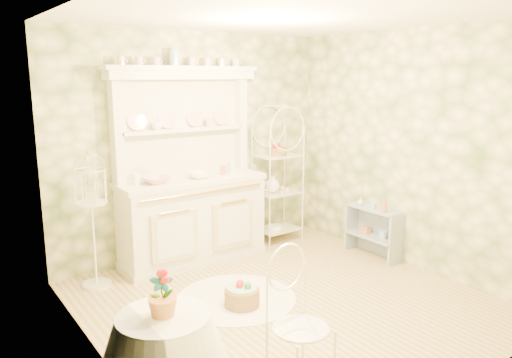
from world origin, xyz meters
TOP-DOWN VIEW (x-y plane):
  - floor at (0.00, 0.00)m, footprint 3.60×3.60m
  - ceiling at (0.00, 0.00)m, footprint 3.60×3.60m
  - wall_left at (-1.80, 0.00)m, footprint 3.60×3.60m
  - wall_right at (1.80, 0.00)m, footprint 3.60×3.60m
  - wall_back at (0.00, 1.80)m, footprint 3.60×3.60m
  - wall_front at (0.00, -1.80)m, footprint 3.60×3.60m
  - kitchen_dresser at (-0.20, 1.52)m, footprint 1.87×0.61m
  - bakers_rack at (1.09, 1.56)m, footprint 0.59×0.43m
  - side_shelf at (1.67, 0.38)m, footprint 0.29×0.72m
  - cafe_chair at (-0.76, -1.13)m, footprint 0.44×0.44m
  - birdcage_stand at (-1.40, 1.44)m, footprint 0.38×0.38m
  - floor_basket at (-0.40, 0.16)m, footprint 0.48×0.48m
  - lace_rug at (-0.36, 0.34)m, footprint 1.58×1.58m
  - bowl_floral at (-0.65, 1.51)m, footprint 0.35×0.35m
  - bowl_white at (-0.13, 1.46)m, footprint 0.32×0.32m
  - cup_left at (-0.54, 1.68)m, footprint 0.13×0.13m
  - cup_right at (0.13, 1.67)m, footprint 0.14×0.14m
  - potted_geranium at (-1.68, -0.87)m, footprint 0.17×0.14m
  - bottle_amber at (1.60, 0.18)m, footprint 0.08×0.08m
  - bottle_blue at (1.62, 0.35)m, footprint 0.05×0.05m
  - bottle_glass at (1.63, 0.57)m, footprint 0.07×0.07m

SIDE VIEW (x-z plane):
  - floor at x=0.00m, z-range 0.00..0.00m
  - lace_rug at x=-0.36m, z-range 0.00..0.01m
  - floor_basket at x=-0.40m, z-range 0.00..0.24m
  - side_shelf at x=1.67m, z-range 0.00..0.61m
  - cafe_chair at x=-0.76m, z-range 0.00..0.90m
  - bottle_glass at x=1.63m, z-range 0.60..0.69m
  - bottle_blue at x=1.62m, z-range 0.61..0.70m
  - bottle_amber at x=1.60m, z-range 0.60..0.76m
  - birdcage_stand at x=-1.40m, z-range 0.00..1.45m
  - potted_geranium at x=-1.68m, z-range 0.71..0.99m
  - bakers_rack at x=1.09m, z-range 0.00..1.85m
  - bowl_floral at x=-0.65m, z-range 0.98..1.06m
  - bowl_white at x=-0.13m, z-range 0.98..1.06m
  - kitchen_dresser at x=-0.20m, z-range 0.00..2.29m
  - wall_left at x=-1.80m, z-range 1.35..1.35m
  - wall_right at x=1.80m, z-range 1.35..1.35m
  - wall_back at x=0.00m, z-range 1.35..1.35m
  - wall_front at x=0.00m, z-range 1.35..1.35m
  - cup_left at x=-0.54m, z-range 1.56..1.66m
  - cup_right at x=0.13m, z-range 1.56..1.66m
  - ceiling at x=0.00m, z-range 2.70..2.70m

